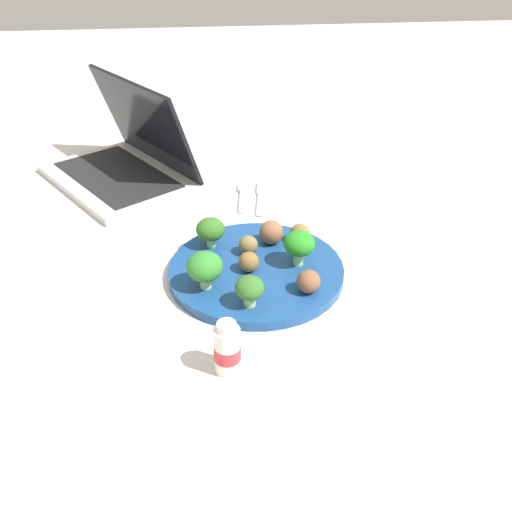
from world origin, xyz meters
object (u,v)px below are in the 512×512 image
fork (243,196)px  meatball_back_left (248,245)px  laptop (125,162)px  broccoli_floret_front_left (205,267)px  napkin (252,200)px  meatball_mid_left (271,232)px  plate (256,271)px  broccoli_floret_back_right (210,230)px  yogurt_bottle (227,349)px  broccoli_floret_mid_right (299,244)px  meatball_front_left (300,233)px  meatball_mid_right (308,282)px  broccoli_floret_back_left (250,289)px  meatball_back_right (249,262)px  knife (261,196)px

fork → meatball_back_left: bearing=177.2°
laptop → fork: bearing=-116.8°
broccoli_floret_front_left → napkin: size_ratio=0.35×
meatball_mid_left → fork: (0.20, 0.03, -0.03)m
plate → broccoli_floret_back_right: (0.07, 0.07, 0.04)m
napkin → yogurt_bottle: yogurt_bottle is taller
napkin → plate: bearing=175.6°
broccoli_floret_mid_right → yogurt_bottle: 0.25m
meatball_front_left → napkin: (0.19, 0.06, -0.03)m
broccoli_floret_front_left → meatball_mid_right: broccoli_floret_front_left is taller
yogurt_bottle → laptop: bearing=16.5°
broccoli_floret_back_right → meatball_mid_left: (-0.00, -0.10, -0.01)m
broccoli_floret_back_left → meatball_back_right: broccoli_floret_back_left is taller
broccoli_floret_back_right → yogurt_bottle: size_ratio=0.66×
plate → yogurt_bottle: size_ratio=3.62×
broccoli_floret_back_right → laptop: laptop is taller
plate → laptop: bearing=31.3°
broccoli_floret_mid_right → fork: bearing=13.8°
meatball_mid_right → laptop: bearing=33.5°
meatball_back_left → laptop: 0.41m
broccoli_floret_back_right → meatball_mid_right: 0.20m
broccoli_floret_front_left → meatball_front_left: 0.20m
meatball_mid_left → yogurt_bottle: bearing=161.6°
meatball_back_right → yogurt_bottle: 0.20m
broccoli_floret_back_right → meatball_mid_left: size_ratio=1.25×
broccoli_floret_mid_right → plate: bearing=90.8°
meatball_mid_left → napkin: bearing=4.2°
meatball_front_left → broccoli_floret_mid_right: bearing=168.1°
plate → meatball_back_left: size_ratio=8.74×
laptop → yogurt_bottle: bearing=-163.5°
broccoli_floret_mid_right → meatball_mid_right: (-0.07, -0.00, -0.02)m
meatball_mid_right → meatball_back_left: meatball_mid_right is taller
meatball_back_right → meatball_back_left: same height
broccoli_floret_front_left → knife: broccoli_floret_front_left is taller
broccoli_floret_back_right → knife: bearing=-29.2°
knife → meatball_mid_right: bearing=-174.7°
meatball_mid_right → fork: (0.34, 0.07, -0.03)m
yogurt_bottle → meatball_mid_left: bearing=-18.4°
broccoli_floret_back_left → knife: size_ratio=0.32×
meatball_back_right → knife: size_ratio=0.22×
napkin → meatball_front_left: bearing=-161.8°
broccoli_floret_mid_right → meatball_back_left: size_ratio=1.83×
knife → meatball_back_left: bearing=168.0°
plate → meatball_back_left: bearing=11.7°
fork → yogurt_bottle: (-0.47, 0.06, 0.03)m
broccoli_floret_mid_right → meatball_mid_right: broccoli_floret_mid_right is taller
broccoli_floret_back_left → meatball_mid_left: bearing=-17.8°
broccoli_floret_back_left → broccoli_floret_mid_right: size_ratio=0.81×
knife → yogurt_bottle: 0.48m
yogurt_bottle → laptop: laptop is taller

